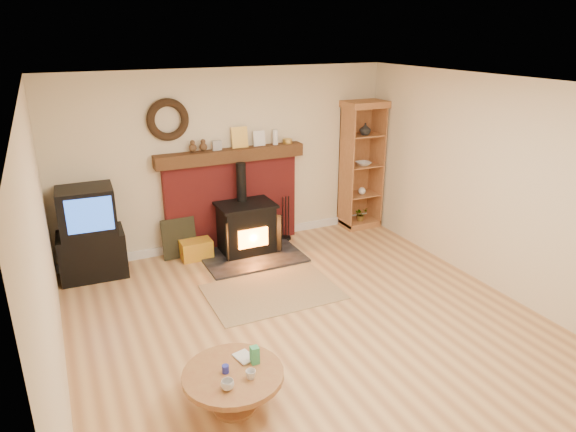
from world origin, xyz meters
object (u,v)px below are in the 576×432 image
curio_cabinet (361,165)px  wood_stove (247,229)px  coffee_table (234,379)px  tv_unit (90,234)px

curio_cabinet → wood_stove: bearing=-172.3°
wood_stove → curio_cabinet: (2.09, 0.28, 0.66)m
wood_stove → coffee_table: size_ratio=1.62×
wood_stove → curio_cabinet: bearing=7.7°
tv_unit → coffee_table: (0.82, -3.23, -0.28)m
curio_cabinet → coffee_table: 4.78m
tv_unit → curio_cabinet: 4.21m
tv_unit → curio_cabinet: (4.19, 0.09, 0.45)m
wood_stove → coffee_table: bearing=-112.9°
curio_cabinet → coffee_table: (-3.37, -3.31, -0.72)m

